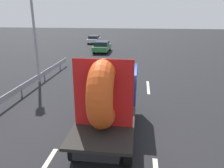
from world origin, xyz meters
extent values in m
plane|color=black|center=(0.00, 0.00, 0.00)|extent=(120.00, 120.00, 0.00)
cylinder|color=black|center=(-0.86, 0.76, 0.40)|extent=(0.28, 0.81, 0.81)
cylinder|color=black|center=(0.84, 0.76, 0.40)|extent=(0.28, 0.81, 0.81)
cylinder|color=black|center=(-0.86, -2.53, 0.40)|extent=(0.28, 0.81, 0.81)
cylinder|color=black|center=(0.84, -2.53, 0.40)|extent=(0.28, 0.81, 0.81)
cube|color=black|center=(-0.01, -0.84, 0.81)|extent=(1.30, 5.29, 0.25)
cube|color=navy|center=(-0.01, 0.76, 1.61)|extent=(2.00, 2.10, 1.35)
cube|color=black|center=(-0.01, 0.71, 1.91)|extent=(2.02, 2.00, 0.44)
cube|color=black|center=(-0.01, -1.89, 0.99)|extent=(2.00, 3.19, 0.10)
cube|color=black|center=(-0.01, -0.34, 1.59)|extent=(1.80, 0.08, 1.10)
torus|color=#D84C19|center=(-0.01, -2.04, 2.15)|extent=(0.78, 2.22, 2.22)
cube|color=red|center=(-0.01, -2.04, 2.15)|extent=(1.90, 0.03, 2.22)
cylinder|color=black|center=(-4.19, 19.14, 0.31)|extent=(0.21, 0.61, 0.61)
cylinder|color=black|center=(-2.69, 19.14, 0.31)|extent=(0.21, 0.61, 0.61)
cylinder|color=black|center=(-4.19, 16.56, 0.31)|extent=(0.21, 0.61, 0.61)
cylinder|color=black|center=(-2.69, 16.56, 0.31)|extent=(0.21, 0.61, 0.61)
cube|color=#33723F|center=(-3.44, 17.85, 0.57)|extent=(1.73, 4.03, 0.53)
cube|color=black|center=(-3.44, 17.76, 1.07)|extent=(1.55, 2.26, 0.48)
cylinder|color=gray|center=(-5.72, 5.43, 2.83)|extent=(0.16, 0.16, 5.66)
cube|color=gray|center=(-5.47, 4.12, 0.55)|extent=(0.06, 12.58, 0.32)
cylinder|color=slate|center=(-5.47, 2.55, 0.28)|extent=(0.10, 0.10, 0.55)
cylinder|color=slate|center=(-5.47, 5.69, 0.28)|extent=(0.10, 0.10, 0.55)
cylinder|color=slate|center=(-5.47, 8.84, 0.28)|extent=(0.10, 0.10, 0.55)
cube|color=beige|center=(-1.72, 5.09, 0.00)|extent=(0.16, 2.90, 0.01)
cube|color=beige|center=(1.71, 5.17, 0.00)|extent=(0.16, 2.56, 0.01)
cylinder|color=black|center=(-6.69, 26.83, 0.28)|extent=(0.19, 0.56, 0.56)
cylinder|color=black|center=(-5.33, 26.83, 0.28)|extent=(0.19, 0.56, 0.56)
cylinder|color=black|center=(-6.69, 24.50, 0.28)|extent=(0.19, 0.56, 0.56)
cylinder|color=black|center=(-5.33, 24.50, 0.28)|extent=(0.19, 0.56, 0.56)
cube|color=silver|center=(-6.01, 25.67, 0.52)|extent=(1.56, 3.64, 0.48)
cube|color=black|center=(-6.01, 25.58, 0.97)|extent=(1.41, 2.04, 0.43)
camera|label=1|loc=(1.07, -8.46, 4.58)|focal=35.46mm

